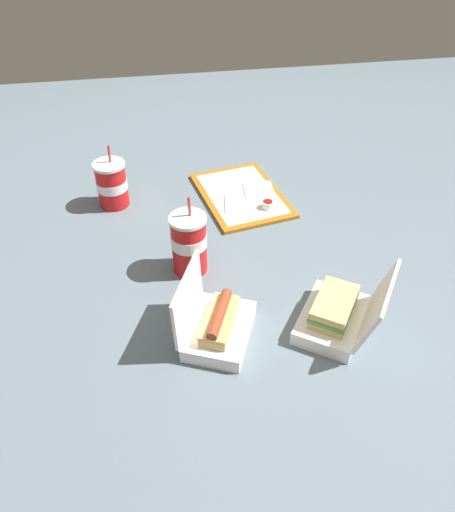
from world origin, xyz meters
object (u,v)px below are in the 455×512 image
at_px(ketchup_cup, 268,204).
at_px(plastic_fork, 227,203).
at_px(food_tray, 241,195).
at_px(clamshell_hotdog_corner, 216,324).
at_px(soda_cup_corner, 112,184).
at_px(soda_cup_back, 189,243).
at_px(clamshell_sandwich_right, 337,314).

distance_m(ketchup_cup, plastic_fork, 0.14).
xyz_separation_m(food_tray, ketchup_cup, (-0.10, -0.07, 0.02)).
height_order(ketchup_cup, clamshell_hotdog_corner, clamshell_hotdog_corner).
relative_size(plastic_fork, soda_cup_corner, 0.51).
xyz_separation_m(clamshell_hotdog_corner, soda_cup_corner, (0.63, 0.25, 0.04)).
bearing_deg(clamshell_hotdog_corner, plastic_fork, -12.35).
bearing_deg(food_tray, clamshell_hotdog_corner, 163.36).
bearing_deg(soda_cup_corner, clamshell_hotdog_corner, -158.63).
bearing_deg(soda_cup_back, food_tray, -31.97).
distance_m(clamshell_hotdog_corner, soda_cup_corner, 0.68).
xyz_separation_m(food_tray, plastic_fork, (-0.05, 0.06, 0.01)).
distance_m(plastic_fork, soda_cup_back, 0.34).
bearing_deg(plastic_fork, clamshell_hotdog_corner, 178.14).
bearing_deg(soda_cup_back, plastic_fork, -28.00).
xyz_separation_m(soda_cup_back, soda_cup_corner, (0.37, 0.21, -0.01)).
distance_m(food_tray, clamshell_sandwich_right, 0.64).
distance_m(ketchup_cup, clamshell_hotdog_corner, 0.56).
height_order(food_tray, soda_cup_back, soda_cup_back).
height_order(food_tray, clamshell_sandwich_right, clamshell_sandwich_right).
height_order(food_tray, plastic_fork, plastic_fork).
height_order(clamshell_hotdog_corner, clamshell_sandwich_right, clamshell_hotdog_corner).
distance_m(food_tray, plastic_fork, 0.08).
height_order(plastic_fork, soda_cup_corner, soda_cup_corner).
bearing_deg(soda_cup_back, ketchup_cup, -49.10).
relative_size(food_tray, soda_cup_corner, 1.91).
distance_m(clamshell_hotdog_corner, clamshell_sandwich_right, 0.30).
relative_size(ketchup_cup, clamshell_hotdog_corner, 0.16).
relative_size(clamshell_hotdog_corner, soda_cup_corner, 1.14).
distance_m(clamshell_sandwich_right, soda_cup_back, 0.44).
bearing_deg(plastic_fork, soda_cup_back, 162.49).
xyz_separation_m(food_tray, clamshell_sandwich_right, (-0.63, -0.12, 0.04)).
relative_size(plastic_fork, clamshell_hotdog_corner, 0.45).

